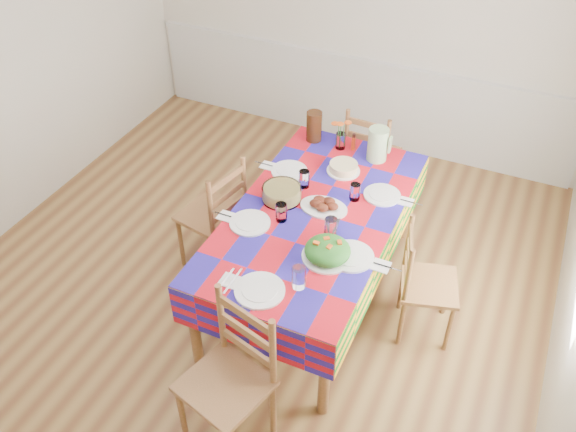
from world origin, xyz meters
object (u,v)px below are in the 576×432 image
object	(u,v)px
chair_left	(216,216)
chair_right	(423,284)
chair_near	(231,380)
dining_table	(315,223)
chair_far	(370,156)
meat_platter	(324,205)
green_pitcher	(378,144)
tea_pitcher	(314,126)

from	to	relation	value
chair_left	chair_right	world-z (taller)	chair_left
chair_near	dining_table	bearing A→B (deg)	106.12
chair_far	chair_right	bearing A→B (deg)	125.56
meat_platter	chair_near	distance (m)	1.41
meat_platter	chair_right	bearing A→B (deg)	-5.92
green_pitcher	tea_pitcher	world-z (taller)	green_pitcher
meat_platter	chair_far	bearing A→B (deg)	91.77
green_pitcher	chair_left	size ratio (longest dim) A/B	0.27
chair_near	meat_platter	bearing A→B (deg)	104.61
green_pitcher	chair_near	distance (m)	2.17
chair_right	dining_table	bearing A→B (deg)	73.62
chair_far	chair_left	world-z (taller)	chair_left
chair_near	chair_far	world-z (taller)	chair_near
chair_right	chair_near	bearing A→B (deg)	132.07
chair_right	chair_left	bearing A→B (deg)	74.34
dining_table	chair_left	bearing A→B (deg)	-179.35
tea_pitcher	chair_far	xyz separation A→B (m)	(0.37, 0.43, -0.46)
dining_table	chair_right	distance (m)	0.87
tea_pitcher	chair_near	distance (m)	2.25
meat_platter	chair_near	bearing A→B (deg)	-90.94
meat_platter	chair_far	xyz separation A→B (m)	(-0.04, 1.24, -0.35)
tea_pitcher	chair_left	xyz separation A→B (m)	(-0.45, -0.88, -0.44)
dining_table	chair_right	bearing A→B (deg)	-0.79
chair_left	meat_platter	bearing A→B (deg)	106.83
dining_table	meat_platter	bearing A→B (deg)	63.33
dining_table	chair_near	bearing A→B (deg)	-89.42
green_pitcher	chair_left	distance (m)	1.38
dining_table	chair_near	distance (m)	1.32
green_pitcher	chair_far	size ratio (longest dim) A/B	0.28
tea_pitcher	green_pitcher	bearing A→B (deg)	-5.49
chair_near	chair_far	xyz separation A→B (m)	(-0.02, 2.61, -0.04)
dining_table	green_pitcher	bearing A→B (deg)	77.52
dining_table	chair_left	world-z (taller)	chair_left
meat_platter	chair_far	size ratio (longest dim) A/B	0.36
green_pitcher	chair_near	world-z (taller)	green_pitcher
chair_left	tea_pitcher	bearing A→B (deg)	164.41
green_pitcher	chair_near	xyz separation A→B (m)	(-0.17, -2.13, -0.42)
dining_table	meat_platter	xyz separation A→B (m)	(0.04, 0.07, 0.12)
dining_table	tea_pitcher	bearing A→B (deg)	113.21
meat_platter	chair_right	distance (m)	0.89
tea_pitcher	chair_near	xyz separation A→B (m)	(0.39, -2.18, -0.41)
chair_far	chair_left	xyz separation A→B (m)	(-0.83, -1.32, 0.02)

